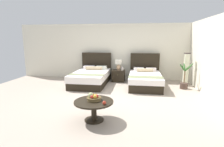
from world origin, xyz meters
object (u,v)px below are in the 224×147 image
(bed_near_corner, at_px, (145,79))
(coffee_table, at_px, (94,106))
(loose_apple, at_px, (104,103))
(bed_near_window, at_px, (91,77))
(table_lamp, at_px, (119,64))
(potted_palm, at_px, (184,82))
(nightstand, at_px, (118,76))
(vase, at_px, (122,68))
(fruit_bowl, at_px, (94,98))
(floor_lamp_corner, at_px, (186,70))

(bed_near_corner, xyz_separation_m, coffee_table, (-1.26, -3.33, 0.07))
(loose_apple, bearing_deg, bed_near_corner, 74.43)
(bed_near_window, xyz_separation_m, table_lamp, (1.08, 0.67, 0.49))
(table_lamp, relative_size, potted_palm, 0.45)
(nightstand, bearing_deg, vase, -13.38)
(coffee_table, distance_m, potted_palm, 4.18)
(bed_near_corner, relative_size, vase, 12.31)
(nightstand, distance_m, vase, 0.39)
(bed_near_window, bearing_deg, coffee_table, -73.88)
(bed_near_corner, xyz_separation_m, table_lamp, (-1.14, 0.67, 0.50))
(fruit_bowl, distance_m, potted_palm, 4.16)
(table_lamp, bearing_deg, potted_palm, -17.81)
(floor_lamp_corner, bearing_deg, loose_apple, -124.13)
(table_lamp, distance_m, fruit_bowl, 3.97)
(fruit_bowl, distance_m, floor_lamp_corner, 4.63)
(vase, xyz_separation_m, fruit_bowl, (-0.30, -3.90, -0.06))
(loose_apple, bearing_deg, table_lamp, 92.21)
(fruit_bowl, height_order, loose_apple, fruit_bowl)
(bed_near_window, distance_m, table_lamp, 1.36)
(coffee_table, relative_size, floor_lamp_corner, 0.68)
(fruit_bowl, xyz_separation_m, potted_palm, (2.74, 3.12, -0.27))
(table_lamp, relative_size, coffee_table, 0.50)
(nightstand, bearing_deg, fruit_bowl, -91.94)
(table_lamp, xyz_separation_m, loose_apple, (0.16, -4.19, -0.27))
(coffee_table, xyz_separation_m, loose_apple, (0.28, -0.19, 0.15))
(floor_lamp_corner, bearing_deg, table_lamp, 172.90)
(table_lamp, height_order, floor_lamp_corner, floor_lamp_corner)
(loose_apple, bearing_deg, nightstand, 92.22)
(bed_near_corner, xyz_separation_m, vase, (-0.97, 0.61, 0.31))
(coffee_table, relative_size, fruit_bowl, 2.67)
(bed_near_window, bearing_deg, potted_palm, -2.63)
(nightstand, height_order, coffee_table, nightstand)
(loose_apple, relative_size, potted_palm, 0.08)
(bed_near_window, height_order, fruit_bowl, bed_near_window)
(bed_near_corner, relative_size, nightstand, 3.81)
(bed_near_corner, bearing_deg, floor_lamp_corner, 11.19)
(coffee_table, distance_m, fruit_bowl, 0.18)
(vase, relative_size, coffee_table, 0.19)
(table_lamp, relative_size, fruit_bowl, 1.34)
(vase, xyz_separation_m, potted_palm, (2.44, -0.78, -0.33))
(fruit_bowl, distance_m, loose_apple, 0.38)
(coffee_table, bearing_deg, fruit_bowl, 108.08)
(table_lamp, xyz_separation_m, potted_palm, (2.61, -0.84, -0.52))
(vase, bearing_deg, coffee_table, -94.17)
(bed_near_window, xyz_separation_m, potted_palm, (3.69, -0.17, -0.03))
(vase, distance_m, coffee_table, 3.96)
(bed_near_window, bearing_deg, nightstand, 30.95)
(table_lamp, relative_size, vase, 2.60)
(potted_palm, bearing_deg, table_lamp, 162.19)
(bed_near_window, xyz_separation_m, coffee_table, (0.96, -3.33, 0.06))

